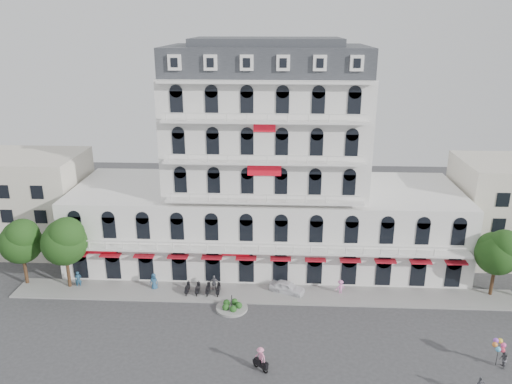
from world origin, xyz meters
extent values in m
plane|color=#38383A|center=(0.00, 0.00, 0.00)|extent=(120.00, 120.00, 0.00)
cube|color=gray|center=(0.00, 9.00, 0.08)|extent=(53.00, 4.00, 0.16)
cube|color=silver|center=(0.00, 18.00, 4.50)|extent=(45.00, 14.00, 9.00)
cube|color=silver|center=(0.00, 18.00, 15.50)|extent=(22.00, 12.00, 13.00)
cube|color=#2D3035|center=(0.00, 18.00, 23.50)|extent=(21.56, 11.76, 3.00)
cube|color=#2D3035|center=(0.00, 18.00, 25.40)|extent=(15.84, 8.64, 0.80)
cube|color=#B11525|center=(0.00, 10.50, 3.50)|extent=(40.50, 1.00, 0.15)
cube|color=red|center=(0.00, 11.88, 13.00)|extent=(3.50, 0.10, 1.40)
cube|color=beige|center=(-30.00, 20.00, 6.00)|extent=(14.00, 10.00, 12.00)
cylinder|color=gray|center=(-3.00, 6.00, 0.12)|extent=(3.20, 3.20, 0.24)
cylinder|color=black|center=(-3.00, 6.00, 0.90)|extent=(0.08, 0.08, 1.40)
sphere|color=#1E4D19|center=(-2.30, 6.00, 0.45)|extent=(0.70, 0.70, 0.70)
sphere|color=#1E4D19|center=(-2.78, 6.66, 0.45)|extent=(0.70, 0.70, 0.70)
sphere|color=#1E4D19|center=(-3.56, 6.42, 0.45)|extent=(0.70, 0.70, 0.70)
sphere|color=#1E4D19|center=(-3.57, 5.60, 0.45)|extent=(0.70, 0.70, 0.70)
sphere|color=#1E4D19|center=(-2.80, 5.33, 0.45)|extent=(0.70, 0.70, 0.70)
cylinder|color=#382314|center=(-26.00, 10.00, 1.76)|extent=(0.36, 0.36, 3.52)
sphere|color=#153A12|center=(-26.00, 10.00, 4.96)|extent=(4.48, 4.48, 4.48)
sphere|color=#153A12|center=(-25.50, 9.70, 6.00)|extent=(3.52, 3.52, 3.52)
sphere|color=#153A12|center=(-26.40, 10.30, 5.60)|extent=(3.20, 3.20, 3.20)
cylinder|color=#382314|center=(-21.00, 9.50, 1.87)|extent=(0.36, 0.36, 3.74)
sphere|color=#153A12|center=(-21.00, 9.50, 5.27)|extent=(4.76, 4.76, 4.76)
sphere|color=#153A12|center=(-20.50, 9.20, 6.38)|extent=(3.74, 3.74, 3.74)
sphere|color=#153A12|center=(-21.40, 9.80, 5.95)|extent=(3.40, 3.40, 3.40)
cylinder|color=#382314|center=(24.00, 10.00, 1.72)|extent=(0.36, 0.36, 3.43)
sphere|color=#153A12|center=(24.00, 10.00, 4.84)|extent=(4.37, 4.37, 4.37)
sphere|color=#153A12|center=(24.50, 9.70, 5.85)|extent=(3.43, 3.43, 3.43)
sphere|color=#153A12|center=(23.60, 10.30, 5.46)|extent=(3.12, 3.12, 3.12)
imported|color=white|center=(2.57, 9.50, 0.65)|extent=(4.13, 2.87, 1.31)
cube|color=black|center=(0.24, -3.07, 0.55)|extent=(1.34, 1.27, 0.35)
torus|color=black|center=(0.65, -3.44, 0.28)|extent=(0.52, 0.49, 0.60)
torus|color=black|center=(-0.16, -2.70, 0.28)|extent=(0.52, 0.49, 0.60)
imported|color=pink|center=(0.24, -3.07, 1.30)|extent=(1.23, 1.21, 1.70)
imported|color=#29557C|center=(-11.72, 9.50, 0.94)|extent=(0.99, 0.72, 1.88)
imported|color=#54545B|center=(-5.21, 9.50, 0.93)|extent=(1.12, 0.54, 1.85)
imported|color=pink|center=(8.20, 9.50, 0.82)|extent=(1.21, 0.97, 1.64)
imported|color=navy|center=(-20.00, 9.50, 0.96)|extent=(0.82, 0.70, 1.92)
imported|color=#5B5A62|center=(20.40, -1.84, 0.80)|extent=(0.72, 0.86, 1.60)
cylinder|color=black|center=(20.00, -1.54, 1.00)|extent=(0.04, 0.04, 2.00)
sphere|color=#E54C99|center=(20.35, -1.54, 2.00)|extent=(0.44, 0.44, 0.44)
sphere|color=yellow|center=(20.17, -1.23, 2.21)|extent=(0.44, 0.44, 0.44)
sphere|color=#994CD8|center=(19.82, -1.23, 2.23)|extent=(0.44, 0.44, 0.44)
sphere|color=orange|center=(19.65, -1.54, 2.04)|extent=(0.44, 0.44, 0.44)
sphere|color=#4CB2E5|center=(19.83, -1.84, 1.81)|extent=(0.44, 0.44, 0.44)
sphere|color=#D8334C|center=(20.18, -1.84, 1.76)|extent=(0.44, 0.44, 0.44)
camera|label=1|loc=(1.56, -37.46, 27.36)|focal=35.00mm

